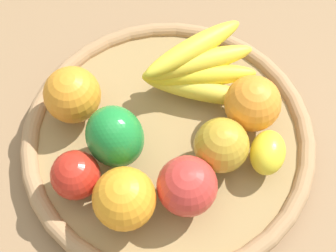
# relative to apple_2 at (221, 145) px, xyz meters

# --- Properties ---
(ground_plane) EXTENTS (2.40, 2.40, 0.00)m
(ground_plane) POSITION_rel_apple_2_xyz_m (-0.03, -0.07, -0.08)
(ground_plane) COLOR #8E6C4A
(ground_plane) RESTS_ON ground
(basket) EXTENTS (0.43, 0.43, 0.04)m
(basket) POSITION_rel_apple_2_xyz_m (-0.03, -0.07, -0.06)
(basket) COLOR #997A4C
(basket) RESTS_ON ground_plane
(apple_2) EXTENTS (0.08, 0.08, 0.07)m
(apple_2) POSITION_rel_apple_2_xyz_m (0.00, 0.00, 0.00)
(apple_2) COLOR #BB9028
(apple_2) RESTS_ON basket
(banana_bunch) EXTENTS (0.14, 0.17, 0.08)m
(banana_bunch) POSITION_rel_apple_2_xyz_m (-0.12, -0.04, 0.00)
(banana_bunch) COLOR yellow
(banana_bunch) RESTS_ON basket
(apple_0) EXTENTS (0.10, 0.10, 0.08)m
(apple_0) POSITION_rel_apple_2_xyz_m (0.06, -0.04, 0.00)
(apple_0) COLOR red
(apple_0) RESTS_ON basket
(bell_pepper) EXTENTS (0.11, 0.11, 0.09)m
(bell_pepper) POSITION_rel_apple_2_xyz_m (0.00, -0.14, 0.01)
(bell_pepper) COLOR #1E8635
(bell_pepper) RESTS_ON basket
(orange_2) EXTENTS (0.09, 0.09, 0.08)m
(orange_2) POSITION_rel_apple_2_xyz_m (-0.06, -0.21, 0.00)
(orange_2) COLOR orange
(orange_2) RESTS_ON basket
(orange_1) EXTENTS (0.11, 0.11, 0.08)m
(orange_1) POSITION_rel_apple_2_xyz_m (0.09, -0.12, 0.00)
(orange_1) COLOR orange
(orange_1) RESTS_ON basket
(orange_0) EXTENTS (0.08, 0.08, 0.08)m
(orange_0) POSITION_rel_apple_2_xyz_m (-0.07, 0.04, 0.00)
(orange_0) COLOR orange
(orange_0) RESTS_ON basket
(lemon_0) EXTENTS (0.07, 0.06, 0.05)m
(lemon_0) POSITION_rel_apple_2_xyz_m (-0.00, 0.06, -0.01)
(lemon_0) COLOR yellow
(lemon_0) RESTS_ON basket
(apple_1) EXTENTS (0.09, 0.09, 0.07)m
(apple_1) POSITION_rel_apple_2_xyz_m (0.05, -0.19, -0.00)
(apple_1) COLOR red
(apple_1) RESTS_ON basket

